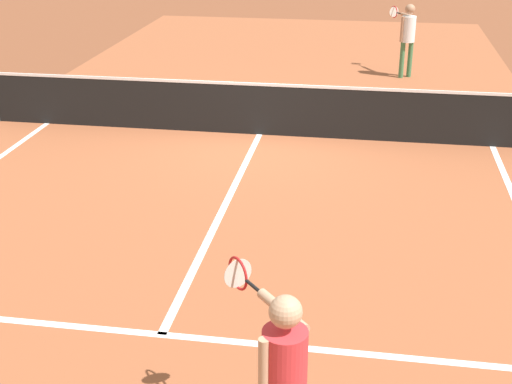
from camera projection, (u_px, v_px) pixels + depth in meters
name	position (u px, v px, depth m)	size (l,w,h in m)	color
ground_plane	(260.00, 134.00, 13.03)	(60.00, 60.00, 0.00)	brown
court_surface_inbounds	(260.00, 134.00, 13.03)	(10.62, 24.40, 0.00)	#9E5433
line_service_near	(162.00, 335.00, 7.23)	(8.22, 0.10, 0.01)	white
line_center_service	(225.00, 206.00, 10.13)	(0.10, 6.40, 0.01)	white
net	(260.00, 108.00, 12.84)	(10.30, 0.09, 1.07)	#33383D
player_near	(282.00, 373.00, 4.99)	(0.74, 1.08, 1.69)	black
player_far	(408.00, 32.00, 16.52)	(0.62, 1.16, 1.70)	#3F7247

